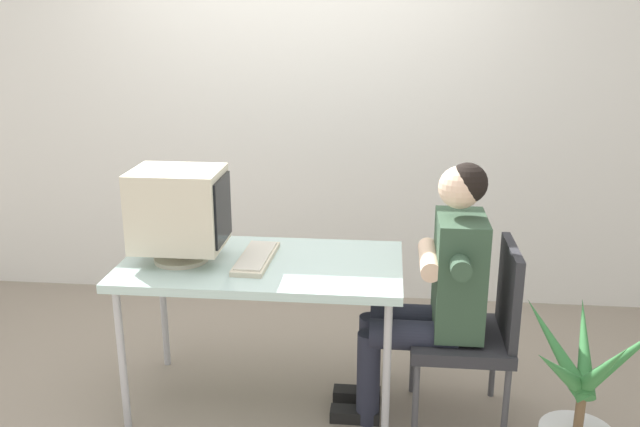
# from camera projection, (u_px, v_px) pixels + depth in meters

# --- Properties ---
(ground_plane) EXTENTS (12.00, 12.00, 0.00)m
(ground_plane) POSITION_uv_depth(u_px,v_px,m) (265.00, 399.00, 3.50)
(ground_plane) COLOR gray
(wall_back) EXTENTS (8.00, 0.10, 3.00)m
(wall_back) POSITION_uv_depth(u_px,v_px,m) (345.00, 76.00, 4.36)
(wall_back) COLOR silver
(wall_back) RESTS_ON ground_plane
(desk) EXTENTS (1.34, 0.72, 0.75)m
(desk) POSITION_uv_depth(u_px,v_px,m) (262.00, 272.00, 3.29)
(desk) COLOR #B7B7BC
(desk) RESTS_ON ground_plane
(crt_monitor) EXTENTS (0.43, 0.33, 0.45)m
(crt_monitor) POSITION_uv_depth(u_px,v_px,m) (179.00, 210.00, 3.21)
(crt_monitor) COLOR beige
(crt_monitor) RESTS_ON desk
(keyboard) EXTENTS (0.16, 0.44, 0.03)m
(keyboard) POSITION_uv_depth(u_px,v_px,m) (256.00, 258.00, 3.28)
(keyboard) COLOR beige
(keyboard) RESTS_ON desk
(office_chair) EXTENTS (0.46, 0.46, 0.89)m
(office_chair) POSITION_uv_depth(u_px,v_px,m) (476.00, 326.00, 3.21)
(office_chair) COLOR #4C4C51
(office_chair) RESTS_ON ground_plane
(person_seated) EXTENTS (0.69, 0.55, 1.27)m
(person_seated) POSITION_uv_depth(u_px,v_px,m) (435.00, 286.00, 3.17)
(person_seated) COLOR #334C38
(person_seated) RESTS_ON ground_plane
(potted_plant) EXTENTS (0.60, 0.64, 0.80)m
(potted_plant) POSITION_uv_depth(u_px,v_px,m) (578.00, 419.00, 2.82)
(potted_plant) COLOR silver
(potted_plant) RESTS_ON ground_plane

